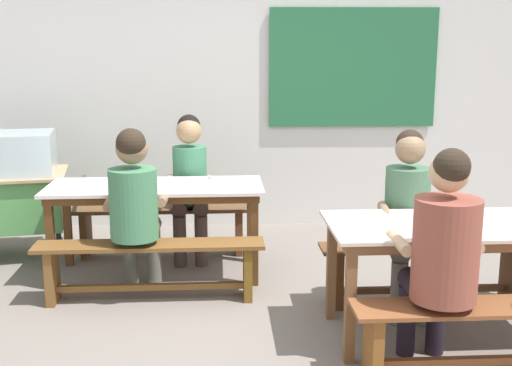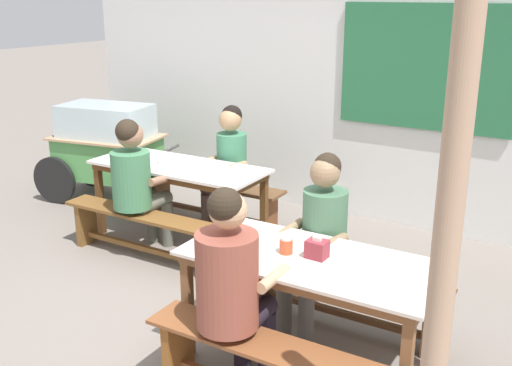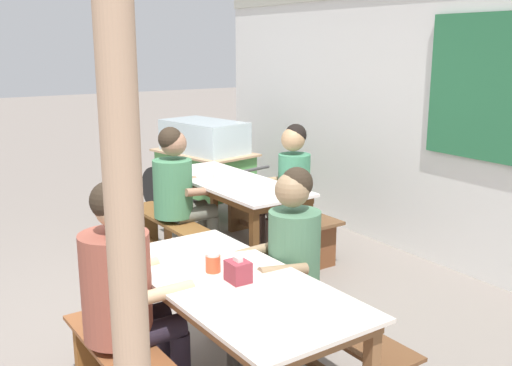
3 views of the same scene
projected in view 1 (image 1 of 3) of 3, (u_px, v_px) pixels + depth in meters
ground_plane at (280, 329)px, 4.19m from camera, size 40.00×40.00×0.00m
backdrop_wall at (267, 93)px, 6.46m from camera, size 6.68×0.23×2.61m
dining_table_far at (156, 195)px, 5.05m from camera, size 1.73×0.73×0.75m
dining_table_near at (456, 235)px, 3.95m from camera, size 1.62×0.80×0.75m
bench_far_back at (163, 222)px, 5.65m from camera, size 1.61×0.36×0.43m
bench_far_front at (150, 261)px, 4.61m from camera, size 1.66×0.32×0.43m
bench_near_back at (425, 266)px, 4.56m from camera, size 1.52×0.32×0.43m
bench_near_front at (487, 330)px, 3.51m from camera, size 1.51×0.34×0.43m
person_center_facing at (190, 177)px, 5.51m from camera, size 0.42×0.54×1.25m
person_near_front at (442, 249)px, 3.45m from camera, size 0.48×0.54×1.31m
person_right_near_table at (409, 210)px, 4.39m from camera, size 0.45×0.57×1.27m
person_left_back_turned at (135, 202)px, 4.57m from camera, size 0.46×0.58×1.27m
tissue_box at (461, 213)px, 3.94m from camera, size 0.13×0.10×0.14m
condiment_jar at (433, 216)px, 3.90m from camera, size 0.08×0.08×0.11m
soup_bowl at (138, 183)px, 5.01m from camera, size 0.16×0.16×0.04m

